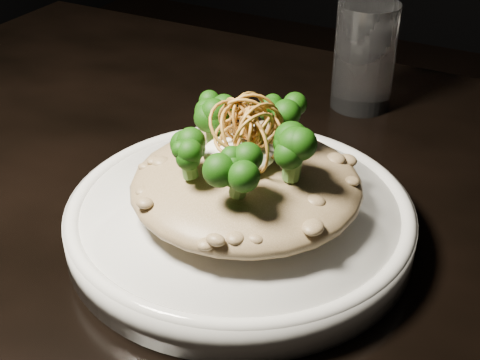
% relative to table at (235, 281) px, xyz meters
% --- Properties ---
extents(table, '(1.10, 0.80, 0.75)m').
position_rel_table_xyz_m(table, '(0.00, 0.00, 0.00)').
color(table, black).
rests_on(table, ground).
extents(plate, '(0.29, 0.29, 0.03)m').
position_rel_table_xyz_m(plate, '(0.02, -0.03, 0.10)').
color(plate, silver).
rests_on(plate, table).
extents(risotto, '(0.19, 0.19, 0.04)m').
position_rel_table_xyz_m(risotto, '(0.03, -0.03, 0.13)').
color(risotto, brown).
rests_on(risotto, plate).
extents(broccoli, '(0.14, 0.14, 0.05)m').
position_rel_table_xyz_m(broccoli, '(0.02, -0.03, 0.18)').
color(broccoli, black).
rests_on(broccoli, risotto).
extents(cheese, '(0.06, 0.06, 0.02)m').
position_rel_table_xyz_m(cheese, '(0.02, -0.03, 0.16)').
color(cheese, white).
rests_on(cheese, risotto).
extents(shallots, '(0.06, 0.06, 0.04)m').
position_rel_table_xyz_m(shallots, '(0.02, -0.02, 0.19)').
color(shallots, '#94571F').
rests_on(shallots, cheese).
extents(drinking_glass, '(0.07, 0.07, 0.12)m').
position_rel_table_xyz_m(drinking_glass, '(0.03, 0.26, 0.14)').
color(drinking_glass, white).
rests_on(drinking_glass, table).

